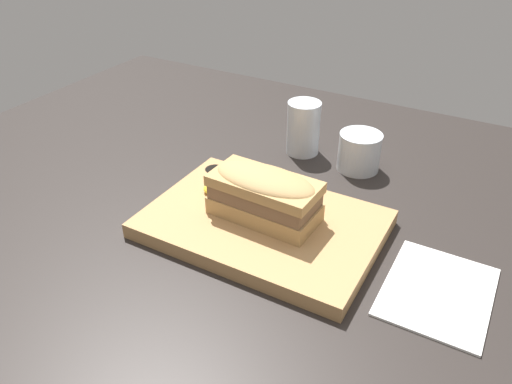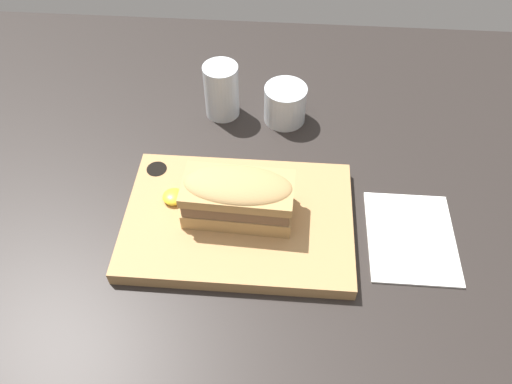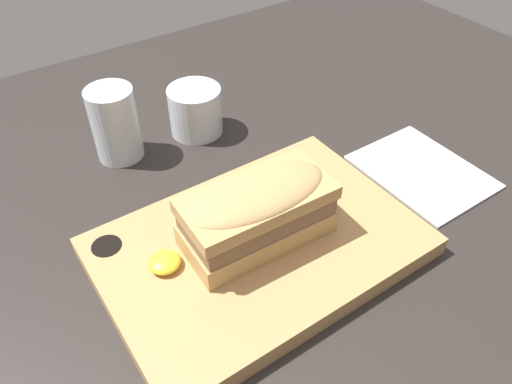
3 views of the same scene
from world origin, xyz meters
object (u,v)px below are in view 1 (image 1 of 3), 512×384
Objects in this scene: napkin at (438,290)px; serving_board at (261,223)px; sandwich at (265,193)px; wine_glass at (359,153)px; water_glass at (303,131)px.

serving_board is at bearing 179.39° from napkin.
sandwich is 2.13× the size of wine_glass.
sandwich is at bearing 178.61° from napkin.
sandwich is 28.59cm from water_glass.
serving_board is 3.37× the size of water_glass.
napkin is (34.56, -28.54, -4.62)cm from water_glass.
water_glass is 12.75cm from wine_glass.
serving_board is at bearing -104.61° from wine_glass.
water_glass is 0.62× the size of napkin.
serving_board is 4.50× the size of wine_glass.
sandwich reaches higher than wine_glass.
sandwich reaches higher than serving_board.
water_glass is at bearing 102.33° from sandwich.
serving_board is 2.11× the size of sandwich.
wine_glass is (7.11, 27.26, 2.27)cm from serving_board.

